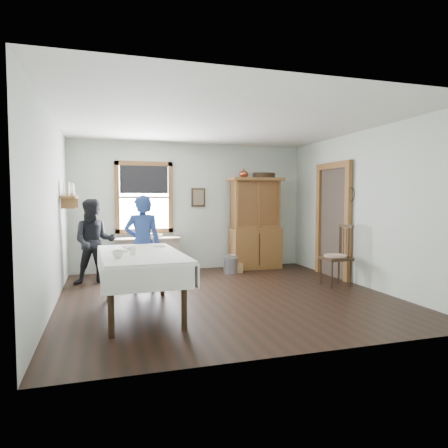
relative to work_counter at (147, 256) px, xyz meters
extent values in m
cube|color=black|center=(0.98, -2.19, -0.36)|extent=(5.00, 5.00, 0.01)
cube|color=silver|center=(0.98, -2.19, 2.33)|extent=(5.00, 5.00, 0.01)
cube|color=silver|center=(0.98, 0.31, 0.98)|extent=(5.00, 0.01, 2.70)
cube|color=silver|center=(0.98, -4.69, 0.98)|extent=(5.00, 0.01, 2.70)
cube|color=silver|center=(-1.52, -2.19, 0.98)|extent=(0.01, 5.00, 2.70)
cube|color=silver|center=(3.48, -2.19, 0.98)|extent=(0.01, 5.00, 2.70)
cube|color=white|center=(-0.02, 0.30, 1.18)|extent=(1.00, 0.02, 1.30)
cube|color=brown|center=(-0.02, 0.27, 1.88)|extent=(1.18, 0.06, 0.09)
cube|color=brown|center=(-0.02, 0.27, 0.49)|extent=(1.18, 0.06, 0.09)
cube|color=brown|center=(-0.57, 0.27, 1.18)|extent=(0.09, 0.06, 1.48)
cube|color=brown|center=(0.52, 0.27, 1.18)|extent=(0.09, 0.06, 1.48)
cube|color=black|center=(-0.02, 0.25, 1.55)|extent=(0.98, 0.03, 0.57)
cube|color=#40362E|center=(3.45, -1.34, 0.68)|extent=(0.03, 0.90, 2.10)
cube|color=brown|center=(3.42, -1.85, 0.68)|extent=(0.08, 0.12, 2.10)
cube|color=brown|center=(3.42, -0.83, 0.68)|extent=(0.08, 0.12, 2.10)
cube|color=brown|center=(3.42, -1.34, 1.79)|extent=(0.08, 1.14, 0.12)
cube|color=brown|center=(-1.39, -0.69, 1.18)|extent=(0.24, 1.00, 0.04)
cube|color=brown|center=(-1.39, -1.09, 1.08)|extent=(0.22, 0.03, 0.18)
cube|color=brown|center=(-1.39, -0.29, 1.08)|extent=(0.22, 0.03, 0.18)
cube|color=tan|center=(-1.39, -0.99, 1.31)|extent=(0.03, 0.22, 0.24)
cylinder|color=white|center=(-1.39, -0.34, 1.31)|extent=(0.12, 0.12, 0.22)
cube|color=#322011|center=(1.13, 0.27, 1.18)|extent=(0.30, 0.04, 0.40)
torus|color=black|center=(3.43, -1.89, 1.35)|extent=(0.01, 0.27, 0.27)
cube|color=tan|center=(0.00, 0.00, 0.00)|extent=(1.30, 0.53, 0.74)
cube|color=brown|center=(2.34, -0.01, 0.62)|extent=(1.16, 0.56, 1.97)
cube|color=white|center=(-0.37, -2.77, 0.04)|extent=(1.15, 2.07, 0.81)
cube|color=#322011|center=(3.04, -2.07, 0.17)|extent=(0.50, 0.50, 1.08)
cube|color=gray|center=(1.65, -0.39, -0.21)|extent=(0.38, 0.38, 0.32)
cube|color=#997545|center=(1.74, -0.36, -0.28)|extent=(0.36, 0.29, 0.19)
imported|color=navy|center=(-0.23, -1.55, 0.36)|extent=(0.57, 0.41, 1.46)
imported|color=black|center=(-1.00, -0.73, 0.33)|extent=(0.71, 0.56, 1.41)
imported|color=white|center=(-0.68, -3.19, 0.49)|extent=(0.15, 0.15, 0.09)
imported|color=white|center=(-0.49, -2.96, 0.49)|extent=(0.10, 0.10, 0.09)
imported|color=white|center=(-0.51, -2.40, 0.47)|extent=(0.25, 0.25, 0.05)
imported|color=#6F604A|center=(-0.02, -0.08, 0.38)|extent=(0.21, 0.26, 0.02)
imported|color=white|center=(0.22, 0.06, 0.40)|extent=(0.28, 0.28, 0.07)
imported|color=white|center=(-1.39, -0.64, 1.23)|extent=(0.22, 0.22, 0.05)
camera|label=1|loc=(-0.84, -8.12, 1.16)|focal=32.00mm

